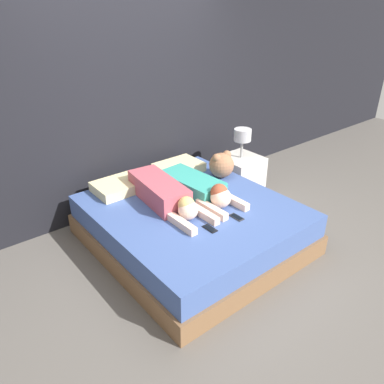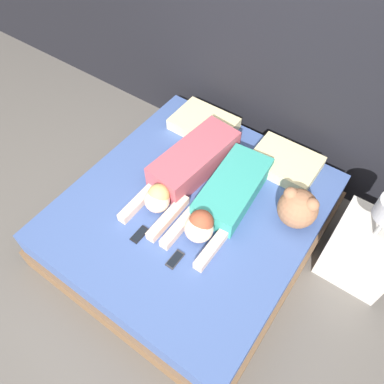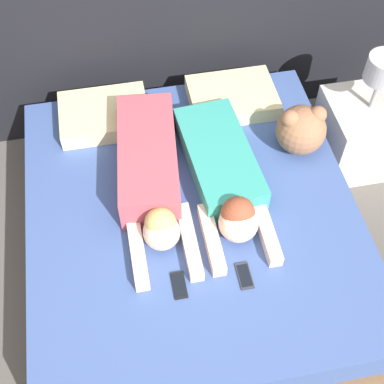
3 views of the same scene
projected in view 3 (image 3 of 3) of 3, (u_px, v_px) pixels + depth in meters
The scene contains 10 objects.
ground_plane at pixel (192, 250), 3.24m from camera, with size 12.00×12.00×0.00m, color #5B5651.
bed at pixel (192, 231), 3.06m from camera, with size 1.83×2.00×0.44m.
pillow_head_left at pixel (104, 115), 3.23m from camera, with size 0.53×0.40×0.10m.
pillow_head_right at pixel (232, 97), 3.32m from camera, with size 0.53×0.40×0.10m.
person_left at pixel (151, 174), 2.89m from camera, with size 0.39×1.15×0.22m.
person_right at pixel (224, 177), 2.90m from camera, with size 0.39×1.06×0.24m.
cell_phone_left at pixel (179, 285), 2.60m from camera, with size 0.07×0.14×0.01m.
cell_phone_right at pixel (245, 276), 2.63m from camera, with size 0.07×0.14×0.01m.
plush_toy at pixel (301, 129), 3.02m from camera, with size 0.29×0.29×0.30m.
nightstand at pixel (362, 130), 3.45m from camera, with size 0.49×0.49×0.86m.
Camera 3 is at (-0.31, -1.61, 2.81)m, focal length 50.00 mm.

